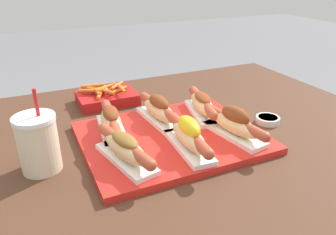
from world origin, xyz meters
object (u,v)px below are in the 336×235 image
(hot_dog_0, at_px, (125,148))
(drink_cup, at_px, (38,143))
(hot_dog_3, at_px, (111,121))
(hot_dog_4, at_px, (159,110))
(fries_basket, at_px, (107,97))
(sauce_bowl, at_px, (268,119))
(hot_dog_5, at_px, (202,104))
(hot_dog_1, at_px, (189,135))
(hot_dog_2, at_px, (235,124))
(serving_tray, at_px, (171,137))

(hot_dog_0, relative_size, drink_cup, 1.15)
(hot_dog_3, height_order, hot_dog_4, hot_dog_4)
(drink_cup, bearing_deg, hot_dog_0, -23.33)
(hot_dog_4, bearing_deg, fries_basket, 110.44)
(sauce_bowl, xyz_separation_m, drink_cup, (-0.62, 0.02, 0.06))
(hot_dog_5, bearing_deg, hot_dog_1, -129.01)
(hot_dog_3, bearing_deg, sauce_bowl, -12.49)
(hot_dog_5, bearing_deg, hot_dog_2, -87.31)
(serving_tray, distance_m, hot_dog_2, 0.17)
(hot_dog_1, height_order, sauce_bowl, hot_dog_1)
(serving_tray, bearing_deg, drink_cup, 179.83)
(hot_dog_2, relative_size, hot_dog_5, 1.01)
(hot_dog_1, xyz_separation_m, fries_basket, (-0.09, 0.41, -0.03))
(hot_dog_2, xyz_separation_m, hot_dog_3, (-0.28, 0.15, -0.00))
(serving_tray, bearing_deg, hot_dog_2, -28.00)
(hot_dog_3, bearing_deg, hot_dog_0, -93.94)
(hot_dog_4, height_order, sauce_bowl, hot_dog_4)
(hot_dog_0, relative_size, hot_dog_5, 1.00)
(serving_tray, height_order, hot_dog_2, hot_dog_2)
(hot_dog_0, xyz_separation_m, drink_cup, (-0.17, 0.07, 0.02))
(hot_dog_1, xyz_separation_m, hot_dog_5, (0.13, 0.16, -0.00))
(serving_tray, xyz_separation_m, sauce_bowl, (0.30, -0.02, 0.00))
(hot_dog_3, xyz_separation_m, fries_basket, (0.05, 0.25, -0.03))
(hot_dog_5, height_order, fries_basket, hot_dog_5)
(hot_dog_2, bearing_deg, fries_basket, 119.64)
(hot_dog_4, height_order, hot_dog_5, hot_dog_4)
(hot_dog_0, xyz_separation_m, sauce_bowl, (0.45, 0.05, -0.04))
(hot_dog_5, bearing_deg, hot_dog_0, -152.21)
(sauce_bowl, height_order, fries_basket, fries_basket)
(hot_dog_4, bearing_deg, hot_dog_2, -49.62)
(serving_tray, height_order, drink_cup, drink_cup)
(hot_dog_3, relative_size, sauce_bowl, 3.25)
(drink_cup, relative_size, fries_basket, 1.00)
(hot_dog_1, relative_size, hot_dog_4, 1.00)
(hot_dog_3, bearing_deg, drink_cup, -157.73)
(hot_dog_5, xyz_separation_m, fries_basket, (-0.22, 0.25, -0.03))
(hot_dog_0, xyz_separation_m, hot_dog_5, (0.28, 0.15, -0.00))
(serving_tray, relative_size, hot_dog_4, 2.04)
(hot_dog_0, xyz_separation_m, hot_dog_4, (0.15, 0.16, 0.00))
(hot_dog_1, bearing_deg, fries_basket, 102.56)
(hot_dog_3, bearing_deg, hot_dog_1, -48.13)
(hot_dog_0, bearing_deg, hot_dog_1, -3.80)
(hot_dog_1, xyz_separation_m, hot_dog_4, (-0.00, 0.17, -0.00))
(hot_dog_3, distance_m, hot_dog_5, 0.27)
(hot_dog_2, distance_m, hot_dog_5, 0.15)
(hot_dog_0, height_order, drink_cup, drink_cup)
(hot_dog_2, bearing_deg, drink_cup, 170.59)
(serving_tray, xyz_separation_m, hot_dog_5, (0.14, 0.08, 0.04))
(hot_dog_2, bearing_deg, hot_dog_3, 151.48)
(hot_dog_5, bearing_deg, hot_dog_4, 174.59)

